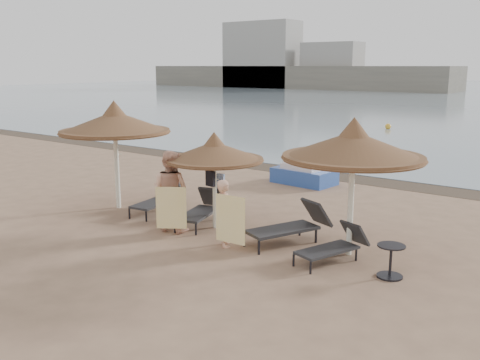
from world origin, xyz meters
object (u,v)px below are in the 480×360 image
object	(u,v)px
pedal_boat	(303,173)
person_left	(170,184)
palapa_left	(115,123)
palapa_center	(214,152)
lounger_far_right	(335,245)
side_table	(390,262)
lounger_far_left	(160,198)
lounger_near_left	(202,209)
palapa_right	(353,146)
person_right	(225,208)
lounger_near_right	(293,225)

from	to	relation	value
pedal_boat	person_left	bearing A→B (deg)	-84.11
palapa_left	palapa_center	bearing A→B (deg)	2.48
lounger_far_right	side_table	bearing A→B (deg)	10.73
lounger_far_right	palapa_center	bearing A→B (deg)	-166.63
palapa_left	lounger_far_right	world-z (taller)	palapa_left
lounger_far_left	lounger_near_left	distance (m)	1.70
palapa_right	pedal_boat	xyz separation A→B (m)	(-4.43, 5.71, -2.03)
palapa_right	person_right	world-z (taller)	palapa_right
lounger_far_left	lounger_near_right	size ratio (longest dim) A/B	0.89
lounger_far_left	side_table	distance (m)	7.09
palapa_left	lounger_near_left	world-z (taller)	palapa_left
person_left	palapa_left	bearing A→B (deg)	-23.19
person_left	person_right	world-z (taller)	person_left
palapa_left	lounger_near_right	xyz separation A→B (m)	(5.68, 0.34, -2.05)
pedal_boat	person_right	bearing A→B (deg)	-69.43
palapa_center	lounger_far_left	bearing A→B (deg)	172.72
lounger_far_right	lounger_far_left	bearing A→B (deg)	-167.43
palapa_left	palapa_right	size ratio (longest dim) A/B	1.03
palapa_right	lounger_near_left	distance (m)	4.61
palapa_left	lounger_near_left	distance (m)	3.64
lounger_near_left	person_left	bearing A→B (deg)	-118.05
side_table	person_left	distance (m)	5.63
palapa_center	lounger_far_right	bearing A→B (deg)	-5.23
lounger_far_right	person_left	xyz separation A→B (m)	(-4.28, -0.51, 0.83)
person_left	person_right	distance (m)	1.84
lounger_far_right	pedal_boat	size ratio (longest dim) A/B	0.82
side_table	lounger_near_right	bearing A→B (deg)	165.27
side_table	person_right	size ratio (longest dim) A/B	0.36
palapa_center	lounger_near_left	bearing A→B (deg)	166.11
palapa_center	lounger_far_right	xyz separation A→B (m)	(3.55, -0.32, -1.61)
lounger_far_left	lounger_far_right	size ratio (longest dim) A/B	1.08
lounger_far_left	person_left	distance (m)	2.03
palapa_center	lounger_near_right	distance (m)	2.68
lounger_far_left	lounger_near_right	world-z (taller)	lounger_near_right
lounger_near_right	person_left	world-z (taller)	person_left
palapa_left	person_right	xyz separation A→B (m)	(4.57, -0.80, -1.57)
palapa_right	person_right	bearing A→B (deg)	-155.23
palapa_right	person_left	distance (m)	4.63
palapa_left	person_left	size ratio (longest dim) A/B	1.33
palapa_center	person_right	world-z (taller)	palapa_center
lounger_near_left	pedal_boat	xyz separation A→B (m)	(-0.29, 5.79, -0.02)
lounger_far_left	pedal_boat	xyz separation A→B (m)	(1.40, 5.63, -0.01)
palapa_left	person_right	world-z (taller)	palapa_left
palapa_left	lounger_far_right	xyz separation A→B (m)	(7.04, -0.17, -2.13)
lounger_near_right	pedal_boat	size ratio (longest dim) A/B	1.00
palapa_right	lounger_far_right	size ratio (longest dim) A/B	1.68
lounger_far_left	lounger_near_left	xyz separation A→B (m)	(1.70, -0.15, 0.00)
palapa_right	lounger_far_right	bearing A→B (deg)	-96.38
lounger_near_left	side_table	distance (m)	5.39
lounger_near_right	person_right	world-z (taller)	person_right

